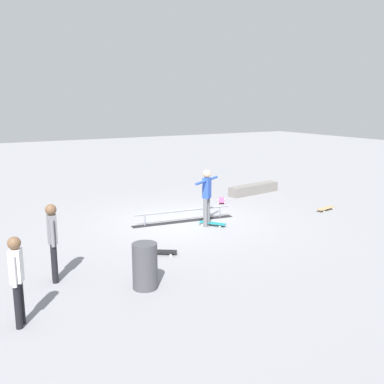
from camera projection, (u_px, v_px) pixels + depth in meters
The scene contains 11 objects.
ground_plane at pixel (186, 222), 13.17m from camera, with size 60.00×60.00×0.00m, color gray.
grind_rail at pixel (184, 216), 13.15m from camera, with size 3.22×0.61×0.37m.
skate_ledge at pixel (254, 189), 17.12m from camera, with size 2.35×0.44×0.37m, color gray.
skater_main at pixel (207, 194), 12.52m from camera, with size 1.16×0.77×1.65m.
skateboard_main at pixel (212, 223), 12.72m from camera, with size 0.62×0.77×0.09m.
bystander_grey_shirt at pixel (53, 238), 8.62m from camera, with size 0.22×0.37×1.60m.
bystander_white_shirt at pixel (17, 276), 6.88m from camera, with size 0.24×0.34×1.50m.
loose_skateboard_pink at pixel (221, 200), 15.70m from camera, with size 0.60×0.78×0.09m.
loose_skateboard_natural at pixel (326, 208), 14.49m from camera, with size 0.82×0.37×0.09m.
loose_skateboard_black at pixel (160, 251), 10.33m from camera, with size 0.77×0.62×0.09m.
trash_bin at pixel (145, 266), 8.40m from camera, with size 0.49×0.49×0.90m, color #47474C.
Camera 1 is at (6.22, 11.09, 3.56)m, focal length 40.83 mm.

